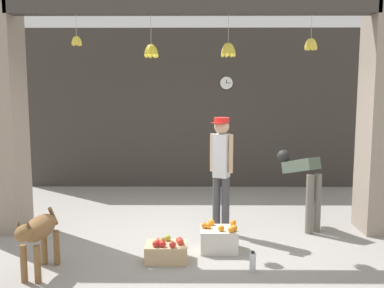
{
  "coord_description": "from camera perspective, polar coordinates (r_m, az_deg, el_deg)",
  "views": [
    {
      "loc": [
        0.05,
        -5.73,
        2.03
      ],
      "look_at": [
        0.0,
        0.46,
        1.24
      ],
      "focal_mm": 40.0,
      "sensor_mm": 36.0,
      "label": 1
    }
  ],
  "objects": [
    {
      "name": "ground_plane",
      "position": [
        6.08,
        -0.03,
        -12.23
      ],
      "size": [
        60.0,
        60.0,
        0.0
      ],
      "primitive_type": "plane",
      "color": "gray"
    },
    {
      "name": "storefront_awning",
      "position": [
        5.95,
        0.12,
        17.69
      ],
      "size": [
        4.95,
        0.28,
        0.82
      ],
      "color": "#3D3833"
    },
    {
      "name": "fruit_crate_oranges",
      "position": [
        5.56,
        3.6,
        -12.46
      ],
      "size": [
        0.47,
        0.38,
        0.36
      ],
      "color": "silver",
      "rests_on": "ground_plane"
    },
    {
      "name": "shopkeeper",
      "position": [
        5.99,
        3.93,
        -2.92
      ],
      "size": [
        0.31,
        0.31,
        1.65
      ],
      "rotation": [
        0.0,
        0.0,
        2.68
      ],
      "color": "#424247",
      "rests_on": "ground_plane"
    },
    {
      "name": "dog",
      "position": [
        5.05,
        -19.82,
        -10.99
      ],
      "size": [
        0.31,
        0.92,
        0.71
      ],
      "rotation": [
        0.0,
        0.0,
        -1.67
      ],
      "color": "brown",
      "rests_on": "ground_plane"
    },
    {
      "name": "wall_clock",
      "position": [
        8.8,
        4.61,
        8.11
      ],
      "size": [
        0.27,
        0.03,
        0.27
      ],
      "color": "black"
    },
    {
      "name": "shop_back_wall",
      "position": [
        8.86,
        0.13,
        4.71
      ],
      "size": [
        6.85,
        0.12,
        3.26
      ],
      "primitive_type": "cube",
      "color": "#38332D",
      "rests_on": "ground_plane"
    },
    {
      "name": "water_bottle",
      "position": [
        5.04,
        8.1,
        -15.27
      ],
      "size": [
        0.07,
        0.07,
        0.23
      ],
      "color": "silver",
      "rests_on": "ground_plane"
    },
    {
      "name": "fruit_crate_apples",
      "position": [
        5.26,
        -3.43,
        -14.05
      ],
      "size": [
        0.49,
        0.34,
        0.28
      ],
      "color": "tan",
      "rests_on": "ground_plane"
    },
    {
      "name": "worker_stooping",
      "position": [
        6.46,
        14.52,
        -4.49
      ],
      "size": [
        0.53,
        0.8,
        1.11
      ],
      "rotation": [
        0.0,
        0.0,
        0.48
      ],
      "color": "#6B665B",
      "rests_on": "ground_plane"
    }
  ]
}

